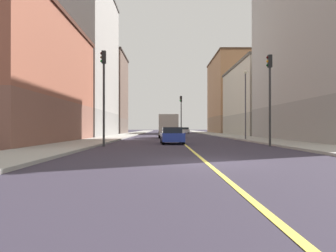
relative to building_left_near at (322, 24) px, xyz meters
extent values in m
plane|color=#312B39|center=(-14.43, -21.74, -11.92)|extent=(400.00, 400.00, 0.00)
cube|color=#9E9B93|center=(-6.10, 27.26, -11.85)|extent=(3.89, 168.00, 0.15)
cube|color=#9E9B93|center=(-22.76, 27.26, -11.85)|extent=(3.89, 168.00, 0.15)
cube|color=#E5D14C|center=(-14.43, 27.26, -11.92)|extent=(0.16, 154.00, 0.01)
cube|color=gray|center=(0.00, 0.00, -10.04)|extent=(8.32, 24.22, 3.77)
cube|color=#9E9993|center=(0.00, 0.00, 1.67)|extent=(8.32, 24.22, 19.66)
cube|color=#9D9688|center=(0.00, 24.52, -10.15)|extent=(8.32, 22.73, 3.55)
cube|color=#BCB29E|center=(0.00, 24.52, -4.38)|extent=(8.32, 22.73, 8.00)
cube|color=#545047|center=(0.00, 24.52, -0.18)|extent=(8.62, 23.03, 0.40)
cube|color=#8F6B4F|center=(0.00, 50.22, -9.93)|extent=(8.32, 23.15, 3.98)
cube|color=#A8754C|center=(0.00, 50.22, -0.96)|extent=(8.32, 23.15, 13.97)
cube|color=#4B3422|center=(0.00, 50.22, 6.23)|extent=(8.62, 23.45, 0.40)
cube|color=brown|center=(-28.86, -4.40, -10.05)|extent=(8.32, 22.88, 3.75)
cube|color=#93513D|center=(-28.86, -4.40, -4.52)|extent=(8.32, 22.88, 7.31)
cube|color=#42241B|center=(-28.86, -4.40, -0.66)|extent=(8.62, 23.18, 0.40)
cube|color=gray|center=(-28.86, 19.48, -10.03)|extent=(8.32, 22.58, 3.78)
cube|color=#9E9993|center=(-28.86, 19.48, 1.43)|extent=(8.32, 22.58, 19.14)
cube|color=brown|center=(-28.86, 40.90, -10.30)|extent=(8.32, 15.14, 3.24)
cube|color=brown|center=(-28.86, 40.90, -1.90)|extent=(8.32, 15.14, 13.56)
cube|color=#2B221D|center=(-28.86, 40.90, 5.08)|extent=(8.62, 15.44, 0.40)
cylinder|color=#2D2D2D|center=(-8.45, -10.39, -9.07)|extent=(0.16, 0.16, 5.70)
cube|color=black|center=(-8.45, -10.39, -5.77)|extent=(0.28, 0.32, 0.90)
sphere|color=#320404|center=(-8.61, -10.39, -5.50)|extent=(0.20, 0.20, 0.20)
sphere|color=orange|center=(-8.61, -10.39, -5.78)|extent=(0.20, 0.20, 0.20)
sphere|color=black|center=(-8.61, -10.39, -6.06)|extent=(0.20, 0.20, 0.20)
cylinder|color=#2D2D2D|center=(-20.41, -10.39, -8.94)|extent=(0.16, 0.16, 5.97)
cube|color=black|center=(-20.41, -10.39, -5.50)|extent=(0.28, 0.32, 0.90)
sphere|color=#320404|center=(-20.57, -10.39, -5.23)|extent=(0.20, 0.20, 0.20)
sphere|color=#352204|center=(-20.57, -10.39, -5.51)|extent=(0.20, 0.20, 0.20)
sphere|color=green|center=(-20.57, -10.39, -5.79)|extent=(0.20, 0.20, 0.20)
cylinder|color=#2D2D2D|center=(-13.45, 19.19, -9.23)|extent=(0.16, 0.16, 5.39)
cube|color=black|center=(-13.45, 19.19, -6.08)|extent=(0.28, 0.32, 0.90)
sphere|color=#320404|center=(-13.61, 19.19, -5.81)|extent=(0.20, 0.20, 0.20)
sphere|color=#352204|center=(-13.61, 19.19, -6.09)|extent=(0.20, 0.20, 0.20)
sphere|color=green|center=(-13.61, 19.19, -6.37)|extent=(0.20, 0.20, 0.20)
cylinder|color=#4C4C51|center=(-7.45, 1.61, -8.31)|extent=(0.14, 0.14, 6.94)
sphere|color=#EAEACC|center=(-7.45, 1.61, -4.69)|extent=(0.36, 0.36, 0.36)
cube|color=#1E6B38|center=(-15.27, 25.30, -11.36)|extent=(1.91, 4.59, 0.70)
cube|color=black|center=(-15.28, 25.24, -10.80)|extent=(1.65, 2.12, 0.41)
cylinder|color=black|center=(-16.10, 26.73, -11.60)|extent=(0.23, 0.64, 0.64)
cylinder|color=black|center=(-14.41, 26.70, -11.60)|extent=(0.23, 0.64, 0.64)
cylinder|color=black|center=(-16.14, 23.90, -11.60)|extent=(0.23, 0.64, 0.64)
cylinder|color=black|center=(-14.45, 23.87, -11.60)|extent=(0.23, 0.64, 0.64)
cube|color=gold|center=(-13.63, 37.25, -11.41)|extent=(1.94, 4.18, 0.59)
cube|color=black|center=(-13.63, 37.33, -10.91)|extent=(1.68, 2.17, 0.41)
cylinder|color=black|center=(-14.51, 38.51, -11.60)|extent=(0.23, 0.64, 0.64)
cylinder|color=black|center=(-12.81, 38.55, -11.60)|extent=(0.23, 0.64, 0.64)
cylinder|color=black|center=(-14.45, 35.95, -11.60)|extent=(0.23, 0.64, 0.64)
cylinder|color=black|center=(-12.76, 35.98, -11.60)|extent=(0.23, 0.64, 0.64)
cube|color=silver|center=(-11.18, 47.88, -11.36)|extent=(1.85, 4.55, 0.68)
cube|color=black|center=(-11.18, 47.78, -10.77)|extent=(1.61, 2.15, 0.50)
cylinder|color=black|center=(-12.01, 49.27, -11.60)|extent=(0.23, 0.64, 0.64)
cylinder|color=black|center=(-10.37, 49.29, -11.60)|extent=(0.23, 0.64, 0.64)
cylinder|color=black|center=(-11.98, 46.46, -11.60)|extent=(0.23, 0.64, 0.64)
cylinder|color=black|center=(-10.34, 46.48, -11.60)|extent=(0.23, 0.64, 0.64)
cube|color=#23389E|center=(-15.43, -6.24, -11.36)|extent=(1.99, 4.33, 0.69)
cube|color=black|center=(-15.43, -6.10, -10.77)|extent=(1.66, 1.97, 0.48)
cylinder|color=black|center=(-16.30, -4.96, -11.60)|extent=(0.25, 0.65, 0.64)
cylinder|color=black|center=(-14.68, -4.88, -11.60)|extent=(0.25, 0.65, 0.64)
cylinder|color=black|center=(-16.17, -7.60, -11.60)|extent=(0.25, 0.65, 0.64)
cylinder|color=black|center=(-14.55, -7.52, -11.60)|extent=(0.25, 0.65, 0.64)
cube|color=maroon|center=(-15.55, 13.26, -10.50)|extent=(2.39, 2.12, 2.14)
cube|color=#B2B2A8|center=(-15.55, 9.24, -10.21)|extent=(2.39, 5.01, 2.53)
cylinder|color=black|center=(-16.65, 12.88, -11.47)|extent=(0.30, 0.90, 0.90)
cylinder|color=black|center=(-14.45, 12.88, -11.47)|extent=(0.30, 0.90, 0.90)
cylinder|color=black|center=(-16.65, 8.17, -11.47)|extent=(0.30, 0.90, 0.90)
cylinder|color=black|center=(-14.45, 8.17, -11.47)|extent=(0.30, 0.90, 0.90)
camera|label=1|loc=(-16.06, -35.72, -10.56)|focal=37.73mm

